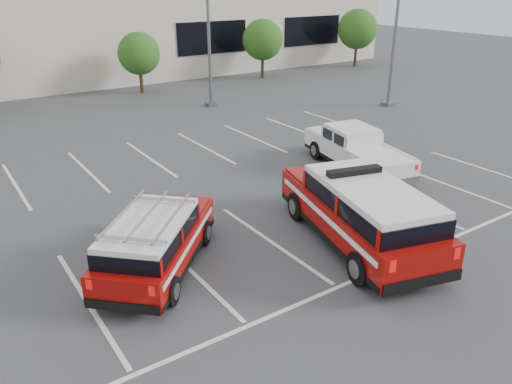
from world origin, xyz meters
TOP-DOWN VIEW (x-y plane):
  - ground at (0.00, 0.00)m, footprint 120.00×120.00m
  - stall_markings at (0.00, 4.50)m, footprint 23.00×15.00m
  - convention_building at (0.18, 31.86)m, footprint 60.00×16.99m
  - tree_mid_right at (5.09, 22.05)m, footprint 2.77×2.77m
  - tree_right at (15.09, 22.05)m, footprint 3.07×3.07m
  - tree_far_right at (25.09, 22.05)m, footprint 3.37×3.37m
  - light_pole_mid at (7.00, 16.00)m, footprint 0.90×0.60m
  - light_pole_right at (16.00, 10.00)m, footprint 0.90×0.60m
  - fire_chief_suv at (2.05, -1.49)m, footprint 3.76×6.53m
  - white_pickup at (6.45, 3.11)m, footprint 2.92×5.69m
  - ladder_suv at (-3.39, 0.46)m, footprint 4.55×4.63m

SIDE VIEW (x-z plane):
  - ground at x=0.00m, z-range 0.00..0.00m
  - stall_markings at x=0.00m, z-range 0.00..0.01m
  - white_pickup at x=6.45m, z-range -0.17..1.50m
  - ladder_suv at x=-3.39m, z-range -0.18..1.65m
  - fire_chief_suv at x=2.05m, z-range -0.20..1.97m
  - tree_mid_right at x=5.09m, z-range 0.51..4.50m
  - tree_right at x=15.09m, z-range 0.56..4.98m
  - tree_far_right at x=25.09m, z-range 0.62..5.46m
  - convention_building at x=0.18m, z-range -1.88..11.32m
  - light_pole_mid at x=7.00m, z-range 0.07..10.31m
  - light_pole_right at x=16.00m, z-range 0.07..10.31m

